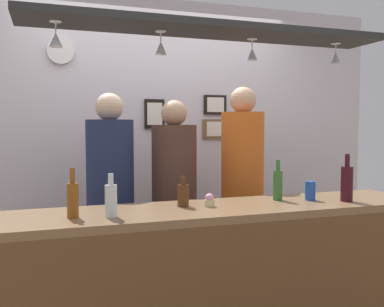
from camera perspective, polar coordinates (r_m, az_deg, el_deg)
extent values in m
cube|color=silver|center=(3.89, -4.73, 1.18)|extent=(4.40, 0.06, 2.60)
cube|color=brown|center=(2.56, 3.27, -7.57)|extent=(2.70, 0.55, 0.04)
cube|color=black|center=(2.61, 2.93, 16.14)|extent=(2.20, 0.36, 0.04)
cylinder|color=silver|center=(2.42, -17.73, 16.41)|extent=(0.06, 0.06, 0.00)
cylinder|color=silver|center=(2.41, -17.72, 15.77)|extent=(0.01, 0.01, 0.06)
cone|color=silver|center=(2.40, -17.69, 14.26)|extent=(0.07, 0.07, 0.08)
cylinder|color=silver|center=(2.55, -4.18, 15.91)|extent=(0.06, 0.06, 0.00)
cylinder|color=silver|center=(2.54, -4.18, 15.31)|extent=(0.01, 0.01, 0.06)
cone|color=silver|center=(2.53, -4.17, 13.87)|extent=(0.07, 0.07, 0.08)
cylinder|color=silver|center=(2.78, 8.01, 14.86)|extent=(0.06, 0.06, 0.00)
cylinder|color=silver|center=(2.77, 8.01, 14.30)|extent=(0.01, 0.01, 0.06)
cone|color=silver|center=(2.76, 8.00, 12.97)|extent=(0.07, 0.07, 0.08)
cylinder|color=silver|center=(3.05, 18.62, 13.70)|extent=(0.06, 0.06, 0.00)
cylinder|color=silver|center=(3.04, 18.61, 13.19)|extent=(0.01, 0.01, 0.06)
cone|color=silver|center=(3.03, 18.58, 11.98)|extent=(0.07, 0.07, 0.08)
cube|color=#2D334C|center=(3.30, -10.69, -15.22)|extent=(0.17, 0.18, 0.81)
cylinder|color=navy|center=(3.14, -10.86, -2.01)|extent=(0.34, 0.34, 0.70)
sphere|color=beige|center=(3.12, -10.96, 6.10)|extent=(0.20, 0.20, 0.20)
cube|color=#2D334C|center=(3.40, -2.35, -14.76)|extent=(0.17, 0.18, 0.79)
cylinder|color=brown|center=(3.24, -2.39, -2.26)|extent=(0.34, 0.34, 0.69)
sphere|color=tan|center=(3.22, -2.41, 5.40)|extent=(0.20, 0.20, 0.20)
cube|color=#2D334C|center=(3.58, 6.65, -13.34)|extent=(0.17, 0.18, 0.84)
cylinder|color=orange|center=(3.43, 6.75, -0.64)|extent=(0.34, 0.34, 0.73)
sphere|color=tan|center=(3.43, 6.81, 7.07)|extent=(0.21, 0.21, 0.21)
cylinder|color=#380F19|center=(2.88, 19.92, -3.84)|extent=(0.08, 0.08, 0.22)
cylinder|color=#380F19|center=(2.87, 19.99, -0.86)|extent=(0.03, 0.03, 0.08)
cylinder|color=brown|center=(2.32, -15.60, -6.05)|extent=(0.06, 0.06, 0.18)
cylinder|color=brown|center=(2.30, -15.66, -2.85)|extent=(0.03, 0.03, 0.08)
cylinder|color=#336B2D|center=(2.81, 11.36, -4.19)|extent=(0.06, 0.06, 0.19)
cylinder|color=#336B2D|center=(2.79, 11.39, -1.54)|extent=(0.03, 0.03, 0.07)
cylinder|color=silver|center=(2.28, -10.74, -6.25)|extent=(0.06, 0.06, 0.17)
cylinder|color=silver|center=(2.27, -10.78, -3.38)|extent=(0.03, 0.03, 0.06)
cylinder|color=#512D14|center=(2.54, -1.19, -5.62)|extent=(0.07, 0.07, 0.13)
cylinder|color=#512D14|center=(2.53, -1.19, -3.61)|extent=(0.03, 0.03, 0.05)
cylinder|color=#1E4CB2|center=(2.86, 15.48, -4.80)|extent=(0.07, 0.07, 0.12)
cylinder|color=beige|center=(2.55, 2.35, -6.63)|extent=(0.06, 0.06, 0.04)
sphere|color=pink|center=(2.54, 2.35, -5.92)|extent=(0.05, 0.05, 0.05)
cube|color=black|center=(4.02, 3.10, 6.50)|extent=(0.22, 0.02, 0.18)
cube|color=white|center=(4.01, 3.16, 6.50)|extent=(0.17, 0.01, 0.14)
cube|color=black|center=(3.84, -5.02, 5.28)|extent=(0.18, 0.02, 0.26)
cube|color=white|center=(3.83, -4.98, 5.29)|extent=(0.14, 0.01, 0.20)
cube|color=brown|center=(4.03, 3.46, 3.29)|extent=(0.30, 0.02, 0.18)
cube|color=white|center=(4.02, 3.52, 3.28)|extent=(0.23, 0.01, 0.14)
cylinder|color=white|center=(3.78, -17.11, 12.96)|extent=(0.22, 0.03, 0.22)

